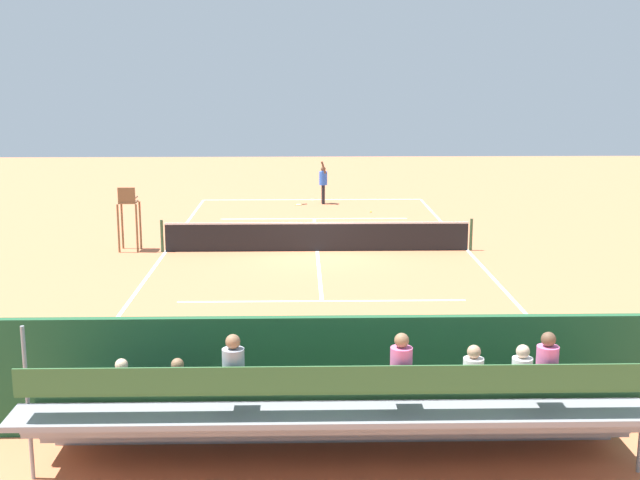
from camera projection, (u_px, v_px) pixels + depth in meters
The scene contains 11 objects.
ground_plane at pixel (317, 251), 27.56m from camera, with size 60.00×60.00×0.00m, color #CC7047.
court_line_markings at pixel (317, 251), 27.60m from camera, with size 10.10×22.20×0.01m.
tennis_net at pixel (317, 236), 27.46m from camera, with size 10.30×0.10×1.07m.
backdrop_wall at pixel (334, 375), 13.65m from camera, with size 18.00×0.16×2.00m, color #235633.
bleacher_stand at pixel (339, 412), 12.32m from camera, with size 9.06×2.40×2.48m.
umpire_chair at pixel (128, 212), 27.35m from camera, with size 0.67×0.67×2.14m.
courtside_bench at pixel (520, 382), 14.53m from camera, with size 1.80×0.40×0.93m.
equipment_bag at pixel (424, 407), 14.44m from camera, with size 0.90×0.36×0.36m, color black.
tennis_player at pixel (323, 181), 36.97m from camera, with size 0.38×0.54×1.93m.
tennis_racket at pixel (299, 204), 36.89m from camera, with size 0.59×0.39×0.03m.
tennis_ball_near at pixel (371, 212), 34.92m from camera, with size 0.07×0.07×0.07m, color #CCDB33.
Camera 1 is at (0.54, 26.91, 5.93)m, focal length 46.81 mm.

